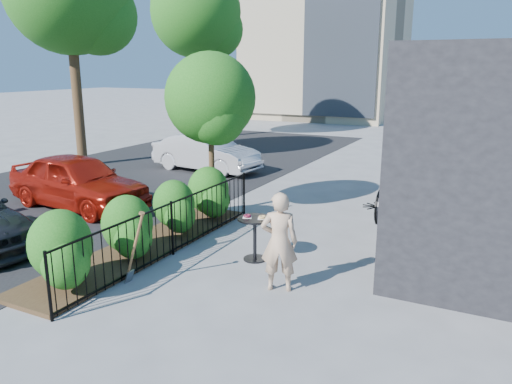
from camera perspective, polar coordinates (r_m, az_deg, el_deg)
The scene contains 12 objects.
ground at distance 9.39m, azimuth -1.92°, elevation -8.65°, with size 120.00×120.00×0.00m, color gray.
fence at distance 9.96m, azimuth -9.56°, elevation -4.05°, with size 0.05×6.05×1.10m.
planting_bed at distance 10.54m, azimuth -12.54°, elevation -6.15°, with size 1.30×6.00×0.08m, color #382616.
shrubs at distance 10.34m, azimuth -11.96°, elevation -2.65°, with size 1.10×5.60×1.24m.
patio_tree at distance 12.19m, azimuth -5.09°, elevation 10.00°, with size 2.20×2.20×3.94m.
street at distance 15.81m, azimuth -19.24°, elevation 0.09°, with size 9.00×30.00×0.01m, color black.
street_tree_far at distance 25.85m, azimuth -6.81°, elevation 19.15°, with size 4.40×4.40×8.28m.
cafe_table at distance 9.56m, azimuth -0.13°, elevation -4.48°, with size 0.67×0.67×0.90m.
woman at distance 8.23m, azimuth 2.68°, elevation -5.70°, with size 0.61×0.40×1.69m, color tan.
shovel at distance 8.76m, azimuth -13.78°, elevation -6.62°, with size 0.47×0.18×1.35m.
car_red at distance 13.90m, azimuth -19.69°, elevation 1.19°, with size 1.69×4.19×1.43m, color #9A180C.
car_silver at distance 17.86m, azimuth -5.73°, elevation 4.52°, with size 1.40×4.01×1.32m, color silver.
Camera 1 is at (4.17, -7.58, 3.64)m, focal length 35.00 mm.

